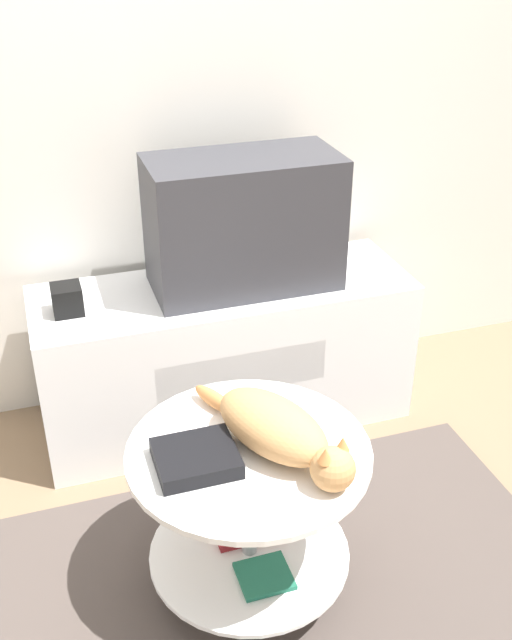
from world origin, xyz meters
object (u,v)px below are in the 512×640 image
object	(u,v)px
tv	(244,223)
cat	(279,430)
speaker	(67,299)
dvd_box	(196,458)

from	to	relation	value
tv	cat	world-z (taller)	tv
speaker	cat	world-z (taller)	speaker
tv	dvd_box	world-z (taller)	tv
tv	speaker	distance (m)	0.65
tv	speaker	size ratio (longest dim) A/B	6.58
dvd_box	cat	bearing A→B (deg)	-3.13
tv	cat	bearing A→B (deg)	-101.45
tv	cat	distance (m)	0.90
speaker	dvd_box	distance (m)	0.85
speaker	cat	distance (m)	0.94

